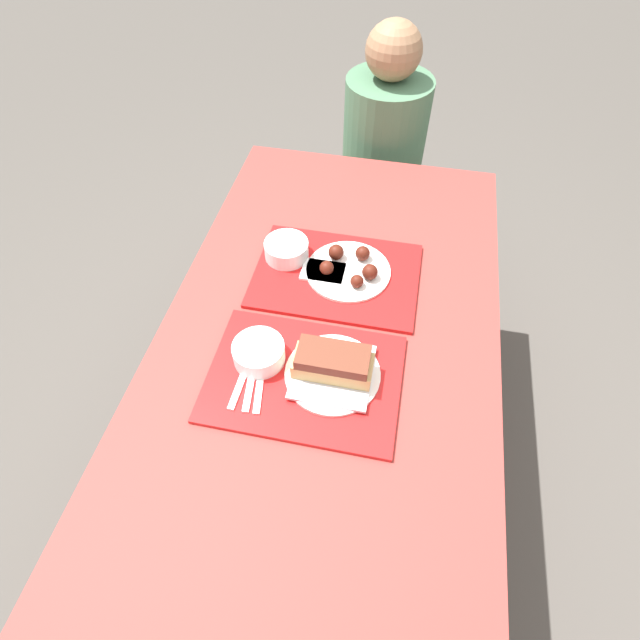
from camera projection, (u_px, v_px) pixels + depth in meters
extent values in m
plane|color=#4C4742|center=(325.00, 457.00, 1.89)|extent=(12.00, 12.00, 0.00)
cube|color=maroon|center=(328.00, 338.00, 1.30)|extent=(0.87, 1.60, 0.04)
cylinder|color=maroon|center=(272.00, 244.00, 2.09)|extent=(0.07, 0.07, 0.73)
cylinder|color=maroon|center=(453.00, 270.00, 2.00)|extent=(0.07, 0.07, 0.73)
cube|color=maroon|center=(371.00, 199.00, 2.18)|extent=(0.83, 0.28, 0.04)
cylinder|color=maroon|center=(295.00, 228.00, 2.40)|extent=(0.06, 0.06, 0.41)
cylinder|color=maroon|center=(443.00, 248.00, 2.31)|extent=(0.06, 0.06, 0.41)
cube|color=red|center=(304.00, 378.00, 1.19)|extent=(0.46, 0.33, 0.01)
cube|color=red|center=(336.00, 275.00, 1.41)|extent=(0.46, 0.33, 0.01)
cylinder|color=white|center=(259.00, 353.00, 1.20)|extent=(0.13, 0.13, 0.05)
cylinder|color=beige|center=(258.00, 348.00, 1.19)|extent=(0.11, 0.11, 0.01)
cylinder|color=white|center=(333.00, 374.00, 1.19)|extent=(0.23, 0.23, 0.01)
cube|color=silver|center=(333.00, 372.00, 1.18)|extent=(0.19, 0.19, 0.01)
cube|color=tan|center=(333.00, 366.00, 1.17)|extent=(0.19, 0.08, 0.04)
cube|color=brown|center=(333.00, 357.00, 1.14)|extent=(0.17, 0.08, 0.03)
cube|color=white|center=(251.00, 380.00, 1.18)|extent=(0.04, 0.17, 0.00)
cube|color=white|center=(260.00, 382.00, 1.18)|extent=(0.05, 0.17, 0.00)
cube|color=white|center=(242.00, 379.00, 1.18)|extent=(0.02, 0.17, 0.00)
cylinder|color=white|center=(287.00, 249.00, 1.43)|extent=(0.13, 0.13, 0.05)
cylinder|color=beige|center=(286.00, 244.00, 1.42)|extent=(0.11, 0.11, 0.01)
cylinder|color=white|center=(348.00, 271.00, 1.41)|extent=(0.24, 0.24, 0.01)
sphere|color=#4C190F|center=(370.00, 272.00, 1.37)|extent=(0.04, 0.04, 0.04)
sphere|color=#4C190F|center=(363.00, 253.00, 1.42)|extent=(0.04, 0.04, 0.04)
sphere|color=#4C190F|center=(336.00, 252.00, 1.42)|extent=(0.04, 0.04, 0.04)
sphere|color=#4C190F|center=(327.00, 268.00, 1.38)|extent=(0.04, 0.04, 0.04)
sphere|color=#4C190F|center=(357.00, 281.00, 1.35)|extent=(0.04, 0.04, 0.04)
cube|color=white|center=(323.00, 271.00, 1.41)|extent=(0.12, 0.08, 0.01)
cylinder|color=#477051|center=(384.00, 144.00, 1.97)|extent=(0.32, 0.32, 0.51)
sphere|color=#936B4C|center=(394.00, 50.00, 1.69)|extent=(0.20, 0.20, 0.20)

